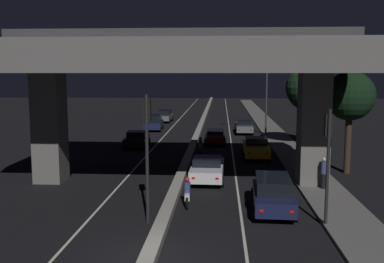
{
  "coord_description": "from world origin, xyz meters",
  "views": [
    {
      "loc": [
        2.47,
        -14.93,
        6.52
      ],
      "look_at": [
        0.06,
        21.8,
        1.67
      ],
      "focal_mm": 42.0,
      "sensor_mm": 36.0,
      "label": 1
    }
  ],
  "objects": [
    {
      "name": "ground_plane",
      "position": [
        0.0,
        0.0,
        0.0
      ],
      "size": [
        200.0,
        200.0,
        0.0
      ],
      "primitive_type": "plane",
      "color": "black"
    },
    {
      "name": "lane_line_left_inner",
      "position": [
        -3.41,
        35.0,
        0.0
      ],
      "size": [
        0.12,
        126.0,
        0.0
      ],
      "primitive_type": "cube",
      "color": "beige",
      "rests_on": "ground_plane"
    },
    {
      "name": "lane_line_right_inner",
      "position": [
        3.41,
        35.0,
        0.0
      ],
      "size": [
        0.12,
        126.0,
        0.0
      ],
      "primitive_type": "cube",
      "color": "beige",
      "rests_on": "ground_plane"
    },
    {
      "name": "median_divider",
      "position": [
        0.0,
        35.0,
        0.17
      ],
      "size": [
        0.58,
        126.0,
        0.34
      ],
      "primitive_type": "cube",
      "color": "gray",
      "rests_on": "ground_plane"
    },
    {
      "name": "sidewalk_right",
      "position": [
        8.1,
        28.0,
        0.07
      ],
      "size": [
        2.54,
        126.0,
        0.15
      ],
      "primitive_type": "cube",
      "color": "#5B5956",
      "rests_on": "ground_plane"
    },
    {
      "name": "elevated_overpass",
      "position": [
        0.0,
        11.0,
        6.98
      ],
      "size": [
        20.58,
        11.59,
        9.02
      ],
      "color": "#5B5956",
      "rests_on": "ground_plane"
    },
    {
      "name": "traffic_light_left_of_median",
      "position": [
        -0.69,
        3.89,
        3.8
      ],
      "size": [
        0.3,
        0.49,
        5.6
      ],
      "color": "black",
      "rests_on": "ground_plane"
    },
    {
      "name": "traffic_light_right_of_median",
      "position": [
        6.93,
        3.9,
        3.42
      ],
      "size": [
        0.3,
        0.49,
        5.02
      ],
      "color": "black",
      "rests_on": "ground_plane"
    },
    {
      "name": "street_lamp",
      "position": [
        6.79,
        32.06,
        5.27
      ],
      "size": [
        2.58,
        0.32,
        8.97
      ],
      "color": "#2D2D30",
      "rests_on": "ground_plane"
    },
    {
      "name": "car_dark_blue_lead",
      "position": [
        4.94,
        5.97,
        0.86
      ],
      "size": [
        2.12,
        4.77,
        1.63
      ],
      "rotation": [
        0.0,
        0.0,
        1.53
      ],
      "color": "#141938",
      "rests_on": "ground_plane"
    },
    {
      "name": "car_white_second",
      "position": [
        1.66,
        11.76,
        0.75
      ],
      "size": [
        2.13,
        4.86,
        1.44
      ],
      "rotation": [
        0.0,
        0.0,
        1.55
      ],
      "color": "silver",
      "rests_on": "ground_plane"
    },
    {
      "name": "car_taxi_yellow_third",
      "position": [
        5.13,
        19.3,
        0.8
      ],
      "size": [
        2.02,
        4.41,
        1.59
      ],
      "rotation": [
        0.0,
        0.0,
        1.57
      ],
      "color": "gold",
      "rests_on": "ground_plane"
    },
    {
      "name": "car_dark_red_fourth",
      "position": [
        1.92,
        25.94,
        0.7
      ],
      "size": [
        1.96,
        4.31,
        1.34
      ],
      "rotation": [
        0.0,
        0.0,
        1.61
      ],
      "color": "#591414",
      "rests_on": "ground_plane"
    },
    {
      "name": "car_grey_fifth",
      "position": [
        4.92,
        33.34,
        0.73
      ],
      "size": [
        1.92,
        4.54,
        1.4
      ],
      "rotation": [
        0.0,
        0.0,
        1.58
      ],
      "color": "#515459",
      "rests_on": "ground_plane"
    },
    {
      "name": "car_black_lead_oncoming",
      "position": [
        -4.98,
        23.92,
        0.69
      ],
      "size": [
        2.12,
        4.05,
        1.37
      ],
      "rotation": [
        0.0,
        0.0,
        -1.53
      ],
      "color": "black",
      "rests_on": "ground_plane"
    },
    {
      "name": "car_dark_blue_second_oncoming",
      "position": [
        -5.18,
        35.32,
        0.93
      ],
      "size": [
        2.16,
        4.63,
        1.77
      ],
      "rotation": [
        0.0,
        0.0,
        -1.53
      ],
      "color": "#141938",
      "rests_on": "ground_plane"
    },
    {
      "name": "car_grey_third_oncoming",
      "position": [
        -5.06,
        43.96,
        0.85
      ],
      "size": [
        2.01,
        4.6,
        1.59
      ],
      "rotation": [
        0.0,
        0.0,
        -1.59
      ],
      "color": "#515459",
      "rests_on": "ground_plane"
    },
    {
      "name": "motorcycle_white_filtering_near",
      "position": [
        0.83,
        6.44,
        0.62
      ],
      "size": [
        0.34,
        1.78,
        1.44
      ],
      "rotation": [
        0.0,
        0.0,
        1.64
      ],
      "color": "black",
      "rests_on": "ground_plane"
    },
    {
      "name": "motorcycle_black_filtering_mid",
      "position": [
        1.02,
        11.64,
        0.62
      ],
      "size": [
        0.33,
        1.8,
        1.45
      ],
      "rotation": [
        0.0,
        0.0,
        1.61
      ],
      "color": "black",
      "rests_on": "ground_plane"
    },
    {
      "name": "motorcycle_red_filtering_far",
      "position": [
        0.85,
        19.84,
        0.64
      ],
      "size": [
        0.33,
        1.85,
        1.51
      ],
      "rotation": [
        0.0,
        0.0,
        1.55
      ],
      "color": "black",
      "rests_on": "ground_plane"
    },
    {
      "name": "pedestrian_on_sidewalk",
      "position": [
        8.13,
        9.71,
        1.04
      ],
      "size": [
        0.31,
        0.31,
        1.74
      ],
      "color": "black",
      "rests_on": "sidewalk_right"
    },
    {
      "name": "roadside_tree_kerbside_near",
      "position": [
        10.66,
        14.34,
        4.98
      ],
      "size": [
        3.17,
        3.17,
        6.63
      ],
      "color": "#2D2116",
      "rests_on": "ground_plane"
    },
    {
      "name": "roadside_tree_kerbside_mid",
      "position": [
        10.06,
        24.18,
        5.25
      ],
      "size": [
        4.21,
        4.21,
        7.38
      ],
      "color": "#2D2116",
      "rests_on": "ground_plane"
    }
  ]
}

